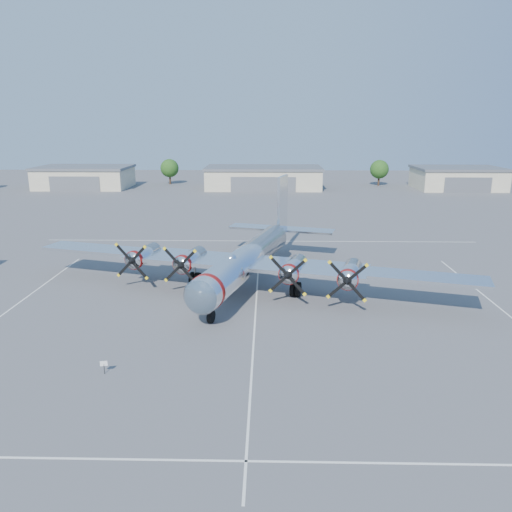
{
  "coord_description": "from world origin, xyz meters",
  "views": [
    {
      "loc": [
        0.97,
        -43.15,
        16.28
      ],
      "look_at": [
        -0.12,
        5.13,
        3.2
      ],
      "focal_mm": 35.0,
      "sensor_mm": 36.0,
      "label": 1
    }
  ],
  "objects_px": {
    "tree_west": "(170,168)",
    "main_bomber_b29": "(250,285)",
    "hangar_east": "(457,178)",
    "info_placard": "(104,365)",
    "hangar_west": "(85,177)",
    "hangar_center": "(263,177)",
    "tree_east": "(379,169)"
  },
  "relations": [
    {
      "from": "tree_west",
      "to": "main_bomber_b29",
      "type": "xyz_separation_m",
      "value": [
        24.25,
        -84.44,
        -4.22
      ]
    },
    {
      "from": "hangar_east",
      "to": "info_placard",
      "type": "xyz_separation_m",
      "value": [
        -57.81,
        -95.31,
        -2.06
      ]
    },
    {
      "from": "tree_west",
      "to": "main_bomber_b29",
      "type": "height_order",
      "value": "tree_west"
    },
    {
      "from": "hangar_west",
      "to": "tree_west",
      "type": "distance_m",
      "value": 21.61
    },
    {
      "from": "hangar_center",
      "to": "hangar_east",
      "type": "bearing_deg",
      "value": 0.0
    },
    {
      "from": "main_bomber_b29",
      "to": "info_placard",
      "type": "bearing_deg",
      "value": -99.46
    },
    {
      "from": "tree_west",
      "to": "hangar_east",
      "type": "bearing_deg",
      "value": -6.28
    },
    {
      "from": "hangar_west",
      "to": "tree_west",
      "type": "bearing_deg",
      "value": 21.89
    },
    {
      "from": "hangar_center",
      "to": "hangar_east",
      "type": "distance_m",
      "value": 48.0
    },
    {
      "from": "hangar_center",
      "to": "info_placard",
      "type": "relative_size",
      "value": 30.9
    },
    {
      "from": "hangar_east",
      "to": "main_bomber_b29",
      "type": "xyz_separation_m",
      "value": [
        -48.75,
        -76.4,
        -2.71
      ]
    },
    {
      "from": "tree_west",
      "to": "main_bomber_b29",
      "type": "bearing_deg",
      "value": -73.98
    },
    {
      "from": "tree_east",
      "to": "info_placard",
      "type": "bearing_deg",
      "value": -111.45
    },
    {
      "from": "main_bomber_b29",
      "to": "info_placard",
      "type": "xyz_separation_m",
      "value": [
        -9.06,
        -18.91,
        0.65
      ]
    },
    {
      "from": "hangar_center",
      "to": "hangar_east",
      "type": "height_order",
      "value": "same"
    },
    {
      "from": "hangar_east",
      "to": "main_bomber_b29",
      "type": "bearing_deg",
      "value": -122.54
    },
    {
      "from": "tree_west",
      "to": "tree_east",
      "type": "height_order",
      "value": "same"
    },
    {
      "from": "hangar_west",
      "to": "hangar_east",
      "type": "xyz_separation_m",
      "value": [
        93.0,
        0.0,
        0.0
      ]
    },
    {
      "from": "hangar_west",
      "to": "tree_east",
      "type": "height_order",
      "value": "tree_east"
    },
    {
      "from": "main_bomber_b29",
      "to": "info_placard",
      "type": "relative_size",
      "value": 48.12
    },
    {
      "from": "tree_west",
      "to": "info_placard",
      "type": "xyz_separation_m",
      "value": [
        15.19,
        -103.35,
        -3.57
      ]
    },
    {
      "from": "tree_west",
      "to": "tree_east",
      "type": "bearing_deg",
      "value": -2.08
    },
    {
      "from": "info_placard",
      "to": "main_bomber_b29",
      "type": "bearing_deg",
      "value": 53.14
    },
    {
      "from": "tree_east",
      "to": "main_bomber_b29",
      "type": "height_order",
      "value": "tree_east"
    },
    {
      "from": "hangar_center",
      "to": "main_bomber_b29",
      "type": "distance_m",
      "value": 76.46
    },
    {
      "from": "tree_west",
      "to": "info_placard",
      "type": "relative_size",
      "value": 7.17
    },
    {
      "from": "hangar_center",
      "to": "hangar_west",
      "type": "bearing_deg",
      "value": 180.0
    },
    {
      "from": "hangar_west",
      "to": "hangar_east",
      "type": "bearing_deg",
      "value": 0.0
    },
    {
      "from": "hangar_center",
      "to": "main_bomber_b29",
      "type": "height_order",
      "value": "hangar_center"
    },
    {
      "from": "hangar_east",
      "to": "tree_west",
      "type": "distance_m",
      "value": 73.46
    },
    {
      "from": "hangar_west",
      "to": "main_bomber_b29",
      "type": "distance_m",
      "value": 88.33
    },
    {
      "from": "hangar_east",
      "to": "main_bomber_b29",
      "type": "distance_m",
      "value": 90.67
    }
  ]
}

